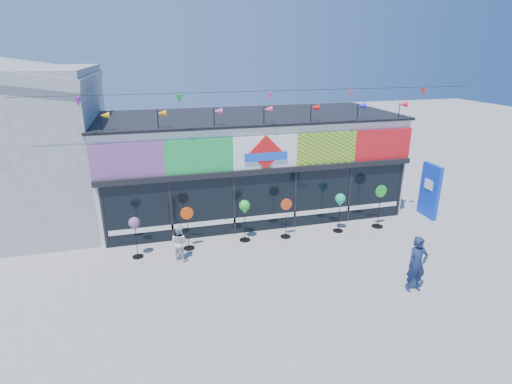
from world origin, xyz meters
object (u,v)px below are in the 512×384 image
object	(u,v)px
spinner_4	(340,201)
adult_man	(417,264)
spinner_1	(188,227)
spinner_2	(245,208)
spinner_5	(380,205)
child	(179,242)
spinner_3	(286,217)
blue_sign	(430,191)
spinner_0	(135,226)

from	to	relation	value
spinner_4	adult_man	bearing A→B (deg)	-85.44
spinner_1	spinner_2	xyz separation A→B (m)	(2.05, 0.13, 0.43)
spinner_5	child	xyz separation A→B (m)	(-7.75, -0.64, -0.30)
spinner_1	spinner_3	bearing A→B (deg)	0.20
spinner_5	blue_sign	bearing A→B (deg)	10.09
blue_sign	spinner_1	xyz separation A→B (m)	(-9.97, -0.41, -0.30)
spinner_0	child	bearing A→B (deg)	-20.42
spinner_2	adult_man	xyz separation A→B (m)	(3.99, -4.40, -0.42)
spinner_0	spinner_4	size ratio (longest dim) A/B	0.94
spinner_0	spinner_1	xyz separation A→B (m)	(1.73, 0.17, -0.34)
spinner_1	child	world-z (taller)	spinner_1
spinner_2	child	bearing A→B (deg)	-161.19
spinner_0	spinner_1	distance (m)	1.77
spinner_2	spinner_4	distance (m)	3.66
spinner_0	spinner_5	xyz separation A→B (m)	(9.13, 0.13, -0.25)
spinner_2	adult_man	bearing A→B (deg)	-47.76
spinner_3	spinner_4	distance (m)	2.17
spinner_0	child	world-z (taller)	spinner_0
blue_sign	spinner_3	distance (m)	6.41
spinner_1	spinner_0	bearing A→B (deg)	-174.23
spinner_0	spinner_2	distance (m)	3.80
blue_sign	spinner_0	distance (m)	11.72
spinner_3	spinner_4	xyz separation A→B (m)	(2.12, -0.04, 0.43)
spinner_1	spinner_4	size ratio (longest dim) A/B	1.01
spinner_2	spinner_3	size ratio (longest dim) A/B	1.03
spinner_2	spinner_4	xyz separation A→B (m)	(3.65, -0.16, -0.03)
child	spinner_2	bearing A→B (deg)	-116.93
spinner_1	adult_man	world-z (taller)	adult_man
adult_man	spinner_0	bearing A→B (deg)	154.01
spinner_1	adult_man	bearing A→B (deg)	-35.22
spinner_0	spinner_2	xyz separation A→B (m)	(3.78, 0.30, 0.10)
spinner_5	adult_man	bearing A→B (deg)	-107.74
spinner_3	spinner_0	bearing A→B (deg)	-177.98
spinner_0	adult_man	world-z (taller)	adult_man
spinner_4	child	distance (m)	6.13
spinner_2	spinner_0	bearing A→B (deg)	-175.39
spinner_0	spinner_1	world-z (taller)	spinner_1
spinner_5	adult_man	xyz separation A→B (m)	(-1.35, -4.22, -0.08)
spinner_3	spinner_2	bearing A→B (deg)	175.63
blue_sign	spinner_0	world-z (taller)	blue_sign
spinner_2	spinner_5	size ratio (longest dim) A/B	0.91
blue_sign	spinner_1	size ratio (longest dim) A/B	1.43
spinner_1	spinner_2	bearing A→B (deg)	3.62
spinner_2	blue_sign	bearing A→B (deg)	2.02
spinner_4	child	bearing A→B (deg)	-173.79
spinner_4	adult_man	size ratio (longest dim) A/B	0.92
child	blue_sign	bearing A→B (deg)	-129.67
spinner_2	adult_man	distance (m)	5.95
spinner_3	adult_man	xyz separation A→B (m)	(2.46, -4.28, 0.03)
blue_sign	adult_man	bearing A→B (deg)	-128.00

